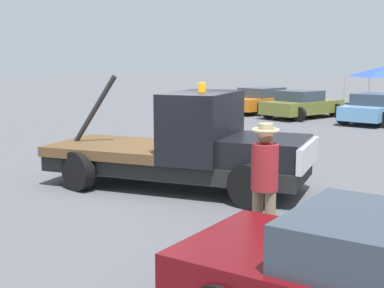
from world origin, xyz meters
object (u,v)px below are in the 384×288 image
at_px(parked_car_orange, 264,100).
at_px(parked_car_skyblue, 375,109).
at_px(person_near_truck, 265,175).
at_px(parked_car_olive, 302,105).
at_px(tow_truck, 190,148).

relative_size(parked_car_orange, parked_car_skyblue, 1.18).
distance_m(person_near_truck, parked_car_skyblue, 17.25).
height_order(parked_car_olive, parked_car_skyblue, same).
relative_size(person_near_truck, parked_car_skyblue, 0.45).
bearing_deg(parked_car_orange, parked_car_skyblue, -91.07).
relative_size(tow_truck, parked_car_skyblue, 1.46).
xyz_separation_m(tow_truck, parked_car_skyblue, (-1.77, 14.49, -0.28)).
bearing_deg(parked_car_orange, person_near_truck, -141.31).
height_order(person_near_truck, parked_car_olive, person_near_truck).
bearing_deg(parked_car_orange, tow_truck, -146.70).
bearing_deg(person_near_truck, parked_car_skyblue, -164.33).
xyz_separation_m(person_near_truck, parked_car_skyblue, (-5.04, 16.49, -0.49)).
bearing_deg(tow_truck, parked_car_skyblue, 77.45).
distance_m(parked_car_olive, parked_car_skyblue, 3.56).
relative_size(tow_truck, parked_car_orange, 1.24).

